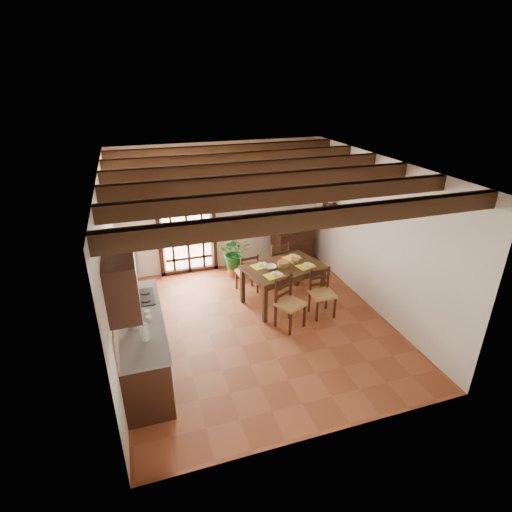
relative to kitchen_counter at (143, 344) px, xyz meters
name	(u,v)px	position (x,y,z in m)	size (l,w,h in m)	color
ground_plane	(258,325)	(1.96, 0.60, -0.47)	(5.00, 5.00, 0.00)	brown
room_shell	(258,229)	(1.96, 0.60, 1.34)	(4.52, 5.02, 2.81)	silver
ceiling_beams	(258,174)	(1.96, 0.60, 2.22)	(4.50, 4.34, 0.20)	black
french_door	(186,222)	(1.16, 3.05, 0.70)	(1.26, 0.11, 2.32)	white
kitchen_counter	(143,344)	(0.00, 0.00, 0.00)	(0.64, 2.25, 1.38)	black
upper_cabinet	(122,284)	(-0.12, -0.70, 1.38)	(0.35, 0.80, 0.70)	black
range_hood	(123,251)	(-0.09, 0.55, 1.26)	(0.38, 0.60, 0.54)	white
counter_items	(138,312)	(0.00, 0.09, 0.49)	(0.50, 1.43, 0.25)	black
dining_table	(283,271)	(2.65, 1.19, 0.20)	(1.60, 1.23, 0.77)	#322010
chair_near_left	(290,312)	(2.47, 0.39, -0.18)	(0.56, 0.55, 0.92)	#AB8648
chair_near_right	(322,301)	(3.17, 0.56, -0.20)	(0.41, 0.39, 0.89)	#AB8648
chair_far_left	(247,279)	(2.13, 1.81, -0.21)	(0.42, 0.40, 0.85)	#AB8648
chair_far_right	(276,270)	(2.82, 1.98, -0.17)	(0.47, 0.45, 0.96)	#AB8648
table_setting	(283,264)	(2.65, 1.19, 0.35)	(1.04, 0.69, 0.10)	yellow
table_bowl	(270,267)	(2.39, 1.18, 0.33)	(0.22, 0.22, 0.05)	white
sideboard	(292,246)	(3.53, 2.83, -0.07)	(0.94, 0.42, 0.80)	black
crt_tv	(293,222)	(3.53, 2.82, 0.51)	(0.54, 0.52, 0.37)	black
fuse_box	(287,187)	(3.46, 3.08, 1.28)	(0.25, 0.03, 0.32)	white
plant_pot	(236,270)	(2.09, 2.58, -0.36)	(0.39, 0.39, 0.24)	maroon
potted_plant	(235,251)	(2.09, 2.58, 0.10)	(1.66, 1.42, 1.85)	#144C19
wall_shelf	(330,206)	(4.10, 2.20, 1.04)	(0.20, 0.42, 0.20)	black
shelf_vase	(331,199)	(4.10, 2.20, 1.18)	(0.15, 0.15, 0.15)	#B2BFB2
shelf_flowers	(332,190)	(4.10, 2.20, 1.38)	(0.14, 0.14, 0.36)	yellow
framed_picture	(336,180)	(4.18, 2.20, 1.58)	(0.03, 0.32, 0.32)	brown
pendant_lamp	(283,197)	(2.65, 1.29, 1.60)	(0.36, 0.36, 0.84)	black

